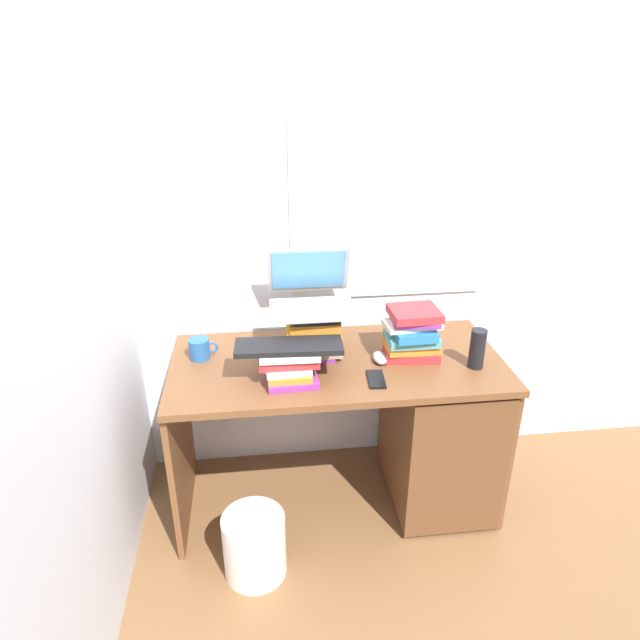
{
  "coord_description": "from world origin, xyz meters",
  "views": [
    {
      "loc": [
        -0.32,
        -2.06,
        1.9
      ],
      "look_at": [
        -0.07,
        0.03,
        0.92
      ],
      "focal_mm": 31.39,
      "sensor_mm": 36.0,
      "label": 1
    }
  ],
  "objects_px": {
    "desk": "(415,424)",
    "wastebasket": "(255,545)",
    "book_stack_tall": "(314,333)",
    "mug": "(200,349)",
    "laptop": "(311,293)",
    "book_stack_keyboard_riser": "(290,364)",
    "water_bottle": "(477,349)",
    "book_stack_side": "(412,334)",
    "computer_mouse": "(380,358)",
    "cell_phone": "(376,379)",
    "keyboard": "(289,346)"
  },
  "relations": [
    {
      "from": "cell_phone",
      "to": "book_stack_tall",
      "type": "bearing_deg",
      "value": 138.04
    },
    {
      "from": "water_bottle",
      "to": "desk",
      "type": "bearing_deg",
      "value": 155.49
    },
    {
      "from": "book_stack_side",
      "to": "computer_mouse",
      "type": "distance_m",
      "value": 0.17
    },
    {
      "from": "book_stack_keyboard_riser",
      "to": "laptop",
      "type": "bearing_deg",
      "value": 66.11
    },
    {
      "from": "mug",
      "to": "cell_phone",
      "type": "height_order",
      "value": "mug"
    },
    {
      "from": "laptop",
      "to": "cell_phone",
      "type": "bearing_deg",
      "value": -53.03
    },
    {
      "from": "keyboard",
      "to": "computer_mouse",
      "type": "height_order",
      "value": "keyboard"
    },
    {
      "from": "book_stack_tall",
      "to": "mug",
      "type": "xyz_separation_m",
      "value": [
        -0.49,
        0.03,
        -0.06
      ]
    },
    {
      "from": "desk",
      "to": "computer_mouse",
      "type": "distance_m",
      "value": 0.4
    },
    {
      "from": "book_stack_tall",
      "to": "wastebasket",
      "type": "distance_m",
      "value": 0.89
    },
    {
      "from": "cell_phone",
      "to": "book_stack_side",
      "type": "bearing_deg",
      "value": 46.68
    },
    {
      "from": "wastebasket",
      "to": "desk",
      "type": "bearing_deg",
      "value": 26.17
    },
    {
      "from": "laptop",
      "to": "book_stack_keyboard_riser",
      "type": "bearing_deg",
      "value": -113.89
    },
    {
      "from": "book_stack_side",
      "to": "computer_mouse",
      "type": "bearing_deg",
      "value": -172.48
    },
    {
      "from": "book_stack_keyboard_riser",
      "to": "mug",
      "type": "relative_size",
      "value": 1.95
    },
    {
      "from": "book_stack_side",
      "to": "computer_mouse",
      "type": "xyz_separation_m",
      "value": [
        -0.14,
        -0.02,
        -0.1
      ]
    },
    {
      "from": "book_stack_tall",
      "to": "wastebasket",
      "type": "height_order",
      "value": "book_stack_tall"
    },
    {
      "from": "desk",
      "to": "book_stack_side",
      "type": "relative_size",
      "value": 5.72
    },
    {
      "from": "book_stack_side",
      "to": "wastebasket",
      "type": "relative_size",
      "value": 0.89
    },
    {
      "from": "mug",
      "to": "wastebasket",
      "type": "height_order",
      "value": "mug"
    },
    {
      "from": "wastebasket",
      "to": "cell_phone",
      "type": "bearing_deg",
      "value": 22.47
    },
    {
      "from": "water_bottle",
      "to": "mug",
      "type": "bearing_deg",
      "value": 169.42
    },
    {
      "from": "laptop",
      "to": "water_bottle",
      "type": "height_order",
      "value": "laptop"
    },
    {
      "from": "cell_phone",
      "to": "water_bottle",
      "type": "bearing_deg",
      "value": 12.62
    },
    {
      "from": "desk",
      "to": "laptop",
      "type": "distance_m",
      "value": 0.77
    },
    {
      "from": "book_stack_side",
      "to": "cell_phone",
      "type": "xyz_separation_m",
      "value": [
        -0.19,
        -0.17,
        -0.11
      ]
    },
    {
      "from": "computer_mouse",
      "to": "mug",
      "type": "relative_size",
      "value": 0.84
    },
    {
      "from": "keyboard",
      "to": "water_bottle",
      "type": "distance_m",
      "value": 0.78
    },
    {
      "from": "desk",
      "to": "laptop",
      "type": "height_order",
      "value": "laptop"
    },
    {
      "from": "water_bottle",
      "to": "computer_mouse",
      "type": "bearing_deg",
      "value": 166.78
    },
    {
      "from": "book_stack_keyboard_riser",
      "to": "computer_mouse",
      "type": "relative_size",
      "value": 2.32
    },
    {
      "from": "book_stack_tall",
      "to": "laptop",
      "type": "bearing_deg",
      "value": 93.77
    },
    {
      "from": "book_stack_tall",
      "to": "laptop",
      "type": "relative_size",
      "value": 0.68
    },
    {
      "from": "desk",
      "to": "cell_phone",
      "type": "relative_size",
      "value": 10.37
    },
    {
      "from": "keyboard",
      "to": "wastebasket",
      "type": "relative_size",
      "value": 1.51
    },
    {
      "from": "desk",
      "to": "book_stack_tall",
      "type": "relative_size",
      "value": 5.87
    },
    {
      "from": "book_stack_keyboard_riser",
      "to": "water_bottle",
      "type": "height_order",
      "value": "water_bottle"
    },
    {
      "from": "computer_mouse",
      "to": "cell_phone",
      "type": "height_order",
      "value": "computer_mouse"
    },
    {
      "from": "desk",
      "to": "wastebasket",
      "type": "xyz_separation_m",
      "value": [
        -0.74,
        -0.37,
        -0.27
      ]
    },
    {
      "from": "computer_mouse",
      "to": "mug",
      "type": "height_order",
      "value": "mug"
    },
    {
      "from": "keyboard",
      "to": "cell_phone",
      "type": "distance_m",
      "value": 0.37
    },
    {
      "from": "book_stack_keyboard_riser",
      "to": "mug",
      "type": "xyz_separation_m",
      "value": [
        -0.37,
        0.22,
        -0.02
      ]
    },
    {
      "from": "book_stack_tall",
      "to": "book_stack_keyboard_riser",
      "type": "distance_m",
      "value": 0.23
    },
    {
      "from": "keyboard",
      "to": "book_stack_side",
      "type": "bearing_deg",
      "value": 15.83
    },
    {
      "from": "water_bottle",
      "to": "laptop",
      "type": "bearing_deg",
      "value": 159.67
    },
    {
      "from": "mug",
      "to": "wastebasket",
      "type": "relative_size",
      "value": 0.45
    },
    {
      "from": "book_stack_side",
      "to": "keyboard",
      "type": "relative_size",
      "value": 0.59
    },
    {
      "from": "desk",
      "to": "water_bottle",
      "type": "distance_m",
      "value": 0.48
    },
    {
      "from": "mug",
      "to": "wastebasket",
      "type": "distance_m",
      "value": 0.83
    },
    {
      "from": "desk",
      "to": "water_bottle",
      "type": "xyz_separation_m",
      "value": [
        0.21,
        -0.09,
        0.42
      ]
    }
  ]
}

